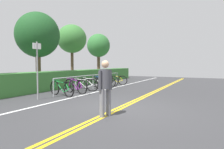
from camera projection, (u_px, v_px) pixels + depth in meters
ground_plane at (118, 110)px, 6.47m from camera, size 34.01×13.28×0.05m
centre_line_yellow_inner at (120, 109)px, 6.44m from camera, size 30.61×0.10×0.00m
centre_line_yellow_outer at (116, 109)px, 6.51m from camera, size 30.61×0.10×0.00m
bike_lane_stripe_white at (55, 102)px, 7.70m from camera, size 30.61×0.12×0.00m
bike_rack at (93, 78)px, 11.68m from camera, size 6.56×0.05×0.84m
bicycle_0 at (62, 88)px, 9.14m from camera, size 0.55×1.75×0.74m
bicycle_1 at (75, 86)px, 9.96m from camera, size 0.54×1.69×0.76m
bicycle_2 at (84, 85)px, 10.82m from camera, size 0.48×1.71×0.72m
bicycle_3 at (91, 83)px, 11.79m from camera, size 0.60×1.70×0.70m
bicycle_4 at (103, 82)px, 12.46m from camera, size 0.46×1.74×0.73m
bicycle_5 at (107, 81)px, 13.32m from camera, size 0.51×1.81×0.76m
bicycle_6 at (116, 80)px, 14.14m from camera, size 0.55×1.66×0.69m
pedestrian at (105, 85)px, 5.51m from camera, size 0.47×0.32×1.56m
sign_post_near at (37, 65)px, 8.11m from camera, size 0.36×0.10×2.37m
hedge_backdrop at (79, 77)px, 13.97m from camera, size 15.51×1.08×1.03m
tree_mid at (38, 35)px, 11.95m from camera, size 2.59×2.59×4.56m
tree_far_right at (72, 39)px, 15.53m from camera, size 2.26×2.26×4.52m
tree_extra at (99, 46)px, 19.14m from camera, size 2.19×2.19×4.35m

